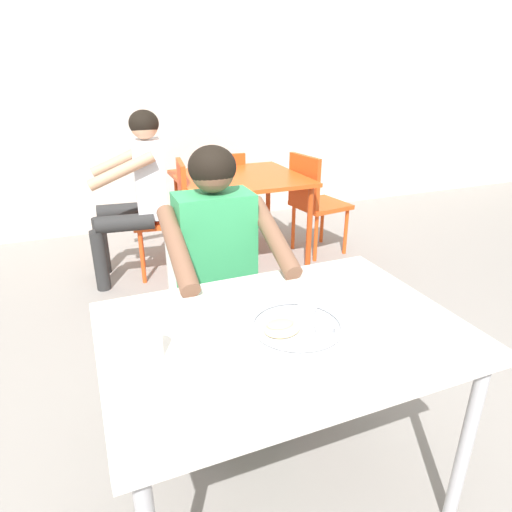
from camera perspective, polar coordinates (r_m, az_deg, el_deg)
name	(u,v)px	position (r m, az deg, el deg)	size (l,w,h in m)	color
ground_plane	(276,486)	(1.96, 2.57, -27.60)	(12.00, 12.00, 0.05)	gray
back_wall	(122,44)	(4.49, -16.92, 24.81)	(12.00, 0.12, 3.40)	silver
table_foreground	(283,346)	(1.48, 3.47, -11.60)	(1.14, 0.81, 0.72)	silver
thali_tray	(298,325)	(1.43, 5.40, -8.85)	(0.30, 0.30, 0.03)	#B7BABF
drinking_cup	(151,342)	(1.31, -13.47, -10.75)	(0.07, 0.07, 0.10)	white
chair_foreground	(210,290)	(2.22, -5.95, -4.42)	(0.40, 0.39, 0.80)	silver
diner_foreground	(221,262)	(1.93, -4.52, -0.72)	(0.50, 0.56, 1.20)	#343434
table_background_red	(240,186)	(3.52, -2.08, 9.09)	(0.96, 0.91, 0.72)	#E04C19
chair_red_left	(170,211)	(3.42, -11.10, 5.77)	(0.44, 0.44, 0.87)	#DF4A1A
chair_red_right	(313,198)	(3.75, 7.44, 7.44)	(0.46, 0.46, 0.86)	#D34B18
chair_red_far	(221,190)	(4.08, -4.50, 8.53)	(0.39, 0.44, 0.82)	#DD4B1A
patron_background	(137,183)	(3.32, -15.19, 9.12)	(0.58, 0.53, 1.24)	#2A2A2A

